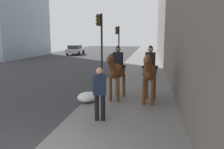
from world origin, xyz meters
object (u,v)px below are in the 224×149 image
(mounted_horse_near, at_px, (117,70))
(pedestrian_greeting, at_px, (100,91))
(traffic_light_far_curb, at_px, (118,39))
(car_near_lane, at_px, (75,50))
(traffic_light_near_curb, at_px, (100,36))
(mounted_horse_far, at_px, (150,71))

(mounted_horse_near, relative_size, pedestrian_greeting, 1.34)
(pedestrian_greeting, relative_size, traffic_light_far_curb, 0.46)
(car_near_lane, bearing_deg, traffic_light_near_curb, -158.73)
(car_near_lane, bearing_deg, pedestrian_greeting, -161.57)
(car_near_lane, distance_m, traffic_light_far_curb, 14.38)
(traffic_light_near_curb, distance_m, traffic_light_far_curb, 7.52)
(traffic_light_far_curb, bearing_deg, pedestrian_greeting, -173.96)
(mounted_horse_far, bearing_deg, traffic_light_far_curb, -160.52)
(car_near_lane, bearing_deg, traffic_light_far_curb, -146.70)
(mounted_horse_far, relative_size, pedestrian_greeting, 1.36)
(mounted_horse_near, bearing_deg, pedestrian_greeting, 5.08)
(mounted_horse_near, relative_size, traffic_light_near_curb, 0.55)
(traffic_light_near_curb, bearing_deg, traffic_light_far_curb, -0.19)
(mounted_horse_near, bearing_deg, traffic_light_near_curb, -150.97)
(mounted_horse_near, height_order, traffic_light_far_curb, traffic_light_far_curb)
(traffic_light_far_curb, bearing_deg, mounted_horse_near, -171.96)
(mounted_horse_near, relative_size, car_near_lane, 0.53)
(mounted_horse_near, relative_size, traffic_light_far_curb, 0.62)
(pedestrian_greeting, distance_m, traffic_light_far_curb, 14.95)
(pedestrian_greeting, relative_size, car_near_lane, 0.39)
(mounted_horse_far, height_order, pedestrian_greeting, mounted_horse_far)
(traffic_light_far_curb, bearing_deg, car_near_lane, 35.15)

